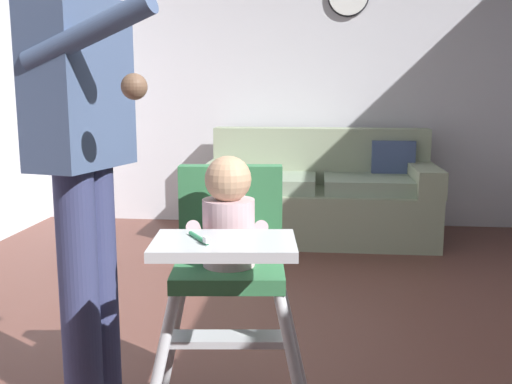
% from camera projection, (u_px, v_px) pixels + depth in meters
% --- Properties ---
extents(ground, '(6.19, 7.28, 0.10)m').
position_uv_depth(ground, '(273.00, 381.00, 2.55)').
color(ground, brown).
extents(wall_far, '(5.39, 0.06, 2.68)m').
position_uv_depth(wall_far, '(299.00, 70.00, 5.12)').
color(wall_far, silver).
rests_on(wall_far, ground).
extents(couch, '(1.79, 0.86, 0.86)m').
position_uv_depth(couch, '(320.00, 196.00, 4.77)').
color(couch, gray).
rests_on(couch, ground).
extents(high_chair, '(0.66, 0.77, 0.98)m').
position_uv_depth(high_chair, '(229.00, 245.00, 1.96)').
color(high_chair, silver).
rests_on(high_chair, ground).
extents(adult_standing, '(0.50, 0.58, 1.68)m').
position_uv_depth(adult_standing, '(84.00, 156.00, 2.10)').
color(adult_standing, navy).
rests_on(adult_standing, ground).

